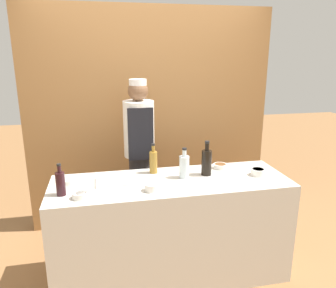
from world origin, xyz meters
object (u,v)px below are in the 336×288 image
at_px(bottle_clear, 184,166).
at_px(bottle_soy, 207,162).
at_px(sauce_bowl_orange, 81,195).
at_px(sauce_bowl_brown, 220,166).
at_px(sauce_bowl_white, 258,172).
at_px(sauce_bowl_yellow, 69,181).
at_px(bottle_vinegar, 153,162).
at_px(sauce_bowl_purple, 152,187).
at_px(bottle_wine, 60,183).
at_px(chef_center, 140,155).
at_px(cutting_board, 115,181).

bearing_deg(bottle_clear, bottle_soy, 6.72).
xyz_separation_m(sauce_bowl_orange, sauce_bowl_brown, (1.23, 0.39, -0.00)).
bearing_deg(sauce_bowl_white, sauce_bowl_yellow, 174.65).
distance_m(sauce_bowl_white, bottle_vinegar, 0.91).
bearing_deg(sauce_bowl_brown, sauce_bowl_purple, -151.86).
distance_m(sauce_bowl_white, bottle_soy, 0.45).
height_order(sauce_bowl_orange, bottle_vinegar, bottle_vinegar).
relative_size(bottle_vinegar, bottle_wine, 1.08).
relative_size(bottle_clear, chef_center, 0.16).
height_order(sauce_bowl_orange, cutting_board, sauce_bowl_orange).
bearing_deg(sauce_bowl_brown, bottle_clear, -157.93).
bearing_deg(chef_center, bottle_soy, -48.12).
xyz_separation_m(cutting_board, bottle_wine, (-0.40, -0.17, 0.09)).
xyz_separation_m(cutting_board, bottle_vinegar, (0.35, 0.15, 0.09)).
xyz_separation_m(sauce_bowl_purple, sauce_bowl_white, (0.95, 0.14, 0.00)).
bearing_deg(bottle_clear, sauce_bowl_purple, -145.27).
height_order(sauce_bowl_white, sauce_bowl_orange, sauce_bowl_white).
height_order(sauce_bowl_yellow, cutting_board, sauce_bowl_yellow).
height_order(sauce_bowl_orange, sauce_bowl_brown, sauce_bowl_orange).
height_order(cutting_board, bottle_wine, bottle_wine).
distance_m(cutting_board, bottle_vinegar, 0.39).
distance_m(sauce_bowl_brown, bottle_clear, 0.42).
height_order(cutting_board, bottle_clear, bottle_clear).
bearing_deg(bottle_soy, sauce_bowl_yellow, 177.73).
bearing_deg(sauce_bowl_brown, bottle_wine, -167.20).
relative_size(sauce_bowl_yellow, chef_center, 0.09).
relative_size(sauce_bowl_yellow, cutting_board, 0.51).
xyz_separation_m(cutting_board, chef_center, (0.28, 0.58, 0.02)).
bearing_deg(sauce_bowl_brown, bottle_vinegar, 178.87).
distance_m(sauce_bowl_orange, cutting_board, 0.36).
distance_m(sauce_bowl_orange, sauce_bowl_brown, 1.29).
distance_m(bottle_vinegar, chef_center, 0.44).
bearing_deg(sauce_bowl_orange, sauce_bowl_white, 6.08).
distance_m(sauce_bowl_purple, bottle_wine, 0.68).
height_order(sauce_bowl_purple, bottle_clear, bottle_clear).
xyz_separation_m(sauce_bowl_yellow, sauce_bowl_white, (1.59, -0.15, 0.01)).
height_order(sauce_bowl_yellow, bottle_clear, bottle_clear).
height_order(sauce_bowl_yellow, chef_center, chef_center).
bearing_deg(bottle_vinegar, bottle_soy, -18.01).
height_order(sauce_bowl_brown, bottle_soy, bottle_soy).
relative_size(sauce_bowl_purple, chef_center, 0.07).
distance_m(bottle_soy, chef_center, 0.77).
bearing_deg(sauce_bowl_white, bottle_clear, 172.95).
relative_size(bottle_soy, chef_center, 0.18).
relative_size(sauce_bowl_white, bottle_vinegar, 0.46).
relative_size(sauce_bowl_purple, sauce_bowl_brown, 0.89).
xyz_separation_m(bottle_wine, chef_center, (0.68, 0.75, -0.06)).
bearing_deg(bottle_vinegar, sauce_bowl_purple, -101.24).
distance_m(sauce_bowl_purple, sauce_bowl_white, 0.96).
bearing_deg(chef_center, sauce_bowl_purple, -90.42).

